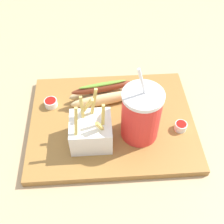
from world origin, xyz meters
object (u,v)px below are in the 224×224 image
Objects in this scene: soda_cup at (141,115)px; ketchup_cup_2 at (51,103)px; fries_basket at (91,131)px; hot_dog_1 at (103,94)px; ketchup_cup_1 at (181,126)px.

soda_cup is 6.13× the size of ketchup_cup_2.
soda_cup reaches higher than ketchup_cup_2.
fries_basket reaches higher than hot_dog_1.
soda_cup is at bearing 2.60° from ketchup_cup_1.
soda_cup is 1.47× the size of fries_basket.
fries_basket is at bearing 4.99° from ketchup_cup_1.
soda_cup is at bearing -172.89° from fries_basket.
soda_cup reaches higher than hot_dog_1.
fries_basket is 0.17m from ketchup_cup_2.
ketchup_cup_1 is (-0.11, -0.00, -0.06)m from soda_cup.
soda_cup is 0.13m from fries_basket.
hot_dog_1 is at bearing -54.19° from soda_cup.
hot_dog_1 is (0.09, -0.12, -0.04)m from soda_cup.
hot_dog_1 is at bearing -176.17° from ketchup_cup_2.
ketchup_cup_1 is at bearing -177.40° from soda_cup.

